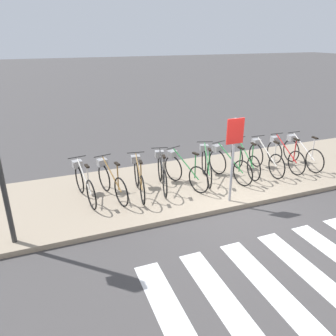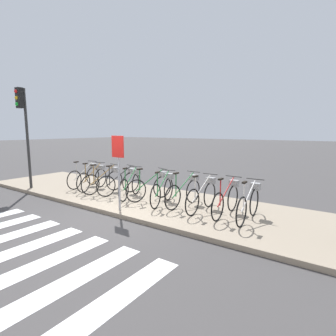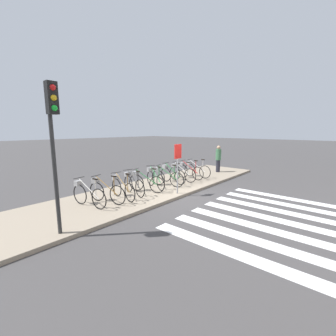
{
  "view_description": "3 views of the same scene",
  "coord_description": "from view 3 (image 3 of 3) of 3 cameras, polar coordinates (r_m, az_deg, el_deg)",
  "views": [
    {
      "loc": [
        -4.12,
        -5.95,
        3.99
      ],
      "look_at": [
        -1.2,
        1.52,
        0.72
      ],
      "focal_mm": 35.0,
      "sensor_mm": 36.0,
      "label": 1
    },
    {
      "loc": [
        5.27,
        -4.85,
        2.39
      ],
      "look_at": [
        1.36,
        0.73,
        1.39
      ],
      "focal_mm": 28.0,
      "sensor_mm": 36.0,
      "label": 2
    },
    {
      "loc": [
        -7.35,
        -5.45,
        2.85
      ],
      "look_at": [
        0.06,
        0.9,
        1.15
      ],
      "focal_mm": 24.0,
      "sensor_mm": 36.0,
      "label": 3
    }
  ],
  "objects": [
    {
      "name": "parked_bicycle_2",
      "position": [
        9.08,
        -11.66,
        -4.78
      ],
      "size": [
        0.46,
        1.73,
        1.07
      ],
      "color": "black",
      "rests_on": "sidewalk"
    },
    {
      "name": "parked_bicycle_3",
      "position": [
        9.6,
        -8.92,
        -3.9
      ],
      "size": [
        0.55,
        1.71,
        1.07
      ],
      "color": "black",
      "rests_on": "sidewalk"
    },
    {
      "name": "parked_bicycle_5",
      "position": [
        10.54,
        -3.46,
        -2.55
      ],
      "size": [
        0.68,
        1.66,
        1.07
      ],
      "color": "black",
      "rests_on": "sidewalk"
    },
    {
      "name": "parked_bicycle_1",
      "position": [
        8.74,
        -15.71,
        -5.52
      ],
      "size": [
        0.54,
        1.71,
        1.07
      ],
      "color": "black",
      "rests_on": "sidewalk"
    },
    {
      "name": "traffic_light",
      "position": [
        6.17,
        -27.18,
        8.86
      ],
      "size": [
        0.24,
        0.4,
        3.82
      ],
      "color": "#2D2D2D",
      "rests_on": "sidewalk"
    },
    {
      "name": "sign_post",
      "position": [
        9.4,
        2.5,
        2.0
      ],
      "size": [
        0.44,
        0.07,
        2.11
      ],
      "color": "#99999E",
      "rests_on": "sidewalk"
    },
    {
      "name": "road_crosswalk",
      "position": [
        7.89,
        36.54,
        -13.28
      ],
      "size": [
        5.85,
        8.0,
        0.01
      ],
      "color": "silver",
      "rests_on": "ground_plane"
    },
    {
      "name": "parked_bicycle_6",
      "position": [
        10.85,
        -0.59,
        -2.18
      ],
      "size": [
        0.56,
        1.71,
        1.07
      ],
      "color": "black",
      "rests_on": "sidewalk"
    },
    {
      "name": "parked_bicycle_8",
      "position": [
        11.9,
        3.31,
        -1.11
      ],
      "size": [
        0.46,
        1.75,
        1.07
      ],
      "color": "black",
      "rests_on": "sidewalk"
    },
    {
      "name": "sidewalk",
      "position": [
        10.64,
        -3.55,
        -5.33
      ],
      "size": [
        15.12,
        3.42,
        0.12
      ],
      "color": "gray",
      "rests_on": "ground_plane"
    },
    {
      "name": "parked_bicycle_7",
      "position": [
        11.47,
        0.87,
        -1.52
      ],
      "size": [
        0.46,
        1.74,
        1.07
      ],
      "color": "black",
      "rests_on": "sidewalk"
    },
    {
      "name": "pedestrian",
      "position": [
        14.69,
        12.65,
        2.45
      ],
      "size": [
        0.34,
        0.34,
        1.69
      ],
      "color": "#23232D",
      "rests_on": "sidewalk"
    },
    {
      "name": "ground_plane",
      "position": [
        9.59,
        3.88,
        -7.42
      ],
      "size": [
        120.0,
        120.0,
        0.0
      ],
      "primitive_type": "plane",
      "color": "#423F3F"
    },
    {
      "name": "parked_bicycle_9",
      "position": [
        12.47,
        5.28,
        -0.63
      ],
      "size": [
        0.46,
        1.75,
        1.07
      ],
      "color": "black",
      "rests_on": "sidewalk"
    },
    {
      "name": "parked_bicycle_10",
      "position": [
        12.94,
        7.08,
        -0.28
      ],
      "size": [
        0.46,
        1.75,
        1.07
      ],
      "color": "black",
      "rests_on": "sidewalk"
    },
    {
      "name": "parked_bicycle_4",
      "position": [
        9.9,
        -5.95,
        -3.4
      ],
      "size": [
        0.67,
        1.67,
        1.07
      ],
      "color": "black",
      "rests_on": "sidewalk"
    },
    {
      "name": "parked_bicycle_0",
      "position": [
        8.51,
        -19.81,
        -6.15
      ],
      "size": [
        0.46,
        1.73,
        1.07
      ],
      "color": "black",
      "rests_on": "sidewalk"
    }
  ]
}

